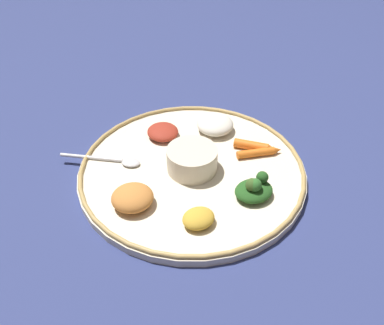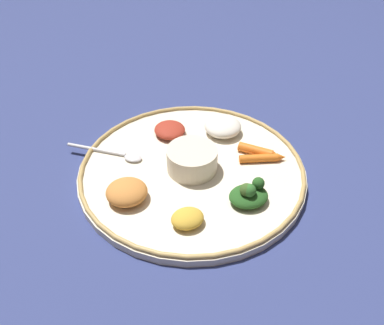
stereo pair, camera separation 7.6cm
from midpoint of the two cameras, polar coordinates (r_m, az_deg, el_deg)
name	(u,v)px [view 1 (the left image)]	position (r m, az deg, el deg)	size (l,w,h in m)	color
ground_plane	(192,175)	(0.78, -2.79, -1.79)	(2.40, 2.40, 0.00)	navy
platter	(192,172)	(0.78, -2.81, -1.38)	(0.42, 0.42, 0.01)	beige
platter_rim	(192,168)	(0.77, -2.83, -0.80)	(0.41, 0.41, 0.01)	tan
center_bowl	(192,159)	(0.76, -2.88, 0.38)	(0.09, 0.09, 0.04)	beige
spoon	(113,159)	(0.81, -13.24, 0.29)	(0.03, 0.16, 0.01)	silver
greens_pile	(254,189)	(0.71, 5.39, -3.67)	(0.08, 0.09, 0.04)	#23511E
carrot_near_spoon	(259,152)	(0.80, 6.33, 1.25)	(0.04, 0.09, 0.02)	orange
carrot_outer	(254,146)	(0.82, 5.76, 2.11)	(0.03, 0.08, 0.02)	orange
mound_squash	(132,198)	(0.71, -11.12, -4.82)	(0.07, 0.07, 0.03)	#C67A38
mound_beet	(163,132)	(0.85, -6.53, 4.03)	(0.06, 0.06, 0.02)	maroon
mound_rice_white	(215,124)	(0.86, 0.59, 5.08)	(0.07, 0.07, 0.03)	silver
mound_lentil_yellow	(198,218)	(0.67, -2.41, -7.69)	(0.05, 0.05, 0.02)	gold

